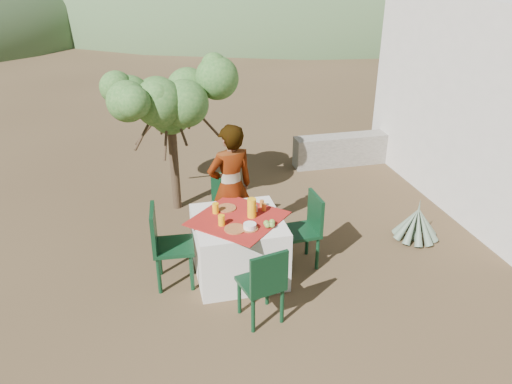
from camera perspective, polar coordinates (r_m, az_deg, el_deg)
ground at (r=5.78m, az=-7.60°, el=-12.38°), size 160.00×160.00×0.00m
table at (r=5.98m, az=-2.02°, el=-6.20°), size 1.30×1.30×0.76m
chair_far at (r=6.83m, az=-3.63°, el=-1.06°), size 0.50×0.50×0.85m
chair_near at (r=5.17m, az=0.91°, el=-10.33°), size 0.50×0.50×0.90m
chair_left at (r=5.81m, az=-10.27°, el=-5.72°), size 0.49×0.49×0.99m
chair_right at (r=6.13m, az=5.75°, el=-3.96°), size 0.45×0.45×0.93m
person at (r=6.35m, az=-2.92°, el=0.52°), size 0.69×0.54×1.68m
shrub_tree at (r=7.25m, az=-9.35°, el=9.68°), size 1.70×1.66×1.99m
agave at (r=7.10m, az=17.88°, el=-3.50°), size 0.63×0.61×0.66m
stone_wall at (r=9.44m, az=12.10°, el=4.93°), size 2.60×0.35×0.55m
hill_near_right at (r=42.52m, az=3.78°, el=20.97°), size 48.00×48.00×20.00m
plate_far at (r=6.00m, az=-3.40°, el=-1.84°), size 0.24×0.24×0.01m
plate_near at (r=5.56m, az=-2.41°, el=-4.24°), size 0.24×0.24×0.01m
glass_far at (r=5.89m, az=-4.64°, el=-1.86°), size 0.08×0.08×0.12m
glass_near at (r=5.63m, az=-3.96°, el=-3.23°), size 0.08×0.08×0.12m
juice_pitcher at (r=5.76m, az=-0.49°, el=-1.83°), size 0.11×0.11×0.23m
bowl_plate at (r=5.56m, az=-0.71°, el=-4.19°), size 0.19×0.19×0.01m
white_bowl at (r=5.55m, az=-0.71°, el=-3.89°), size 0.15×0.15×0.05m
jar_left at (r=5.93m, az=0.91°, el=-1.73°), size 0.06×0.06×0.09m
jar_right at (r=6.02m, az=0.67°, el=-1.31°), size 0.05×0.05×0.08m
napkin_holder at (r=5.91m, az=-0.12°, el=-1.90°), size 0.07×0.04×0.08m
fruit_cluster at (r=5.60m, az=1.54°, el=-3.65°), size 0.14×0.13×0.07m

